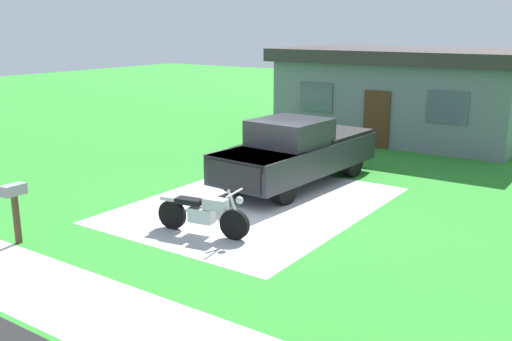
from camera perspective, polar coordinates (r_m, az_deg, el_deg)
ground_plane at (r=14.50m, az=0.05°, el=-3.39°), size 80.00×80.00×0.00m
driveway_pad at (r=14.50m, az=0.05°, el=-3.38°), size 5.32×7.11×0.01m
sidewalk_strip at (r=10.47m, az=-19.30°, el=-11.39°), size 36.00×1.80×0.01m
motorcycle at (r=12.40m, az=-5.27°, el=-4.24°), size 2.20×0.74×1.09m
pickup_truck at (r=16.25m, az=4.25°, el=1.97°), size 2.33×5.73×1.90m
mailbox at (r=12.69m, az=-22.87°, el=-2.52°), size 0.26×0.48×1.26m
neighbor_house at (r=23.71m, az=14.37°, el=7.49°), size 9.60×5.60×3.50m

